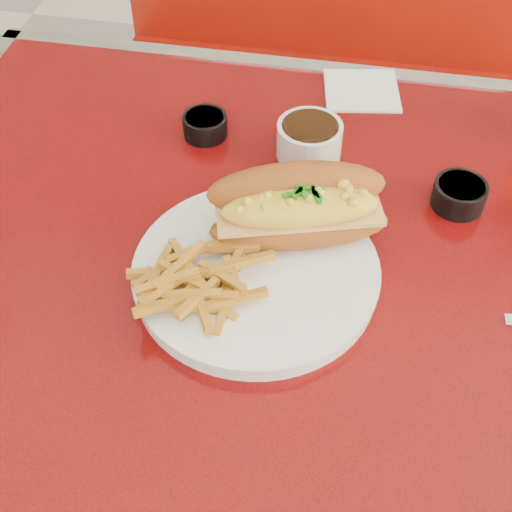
% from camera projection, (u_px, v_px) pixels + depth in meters
% --- Properties ---
extents(diner_table, '(1.23, 0.83, 0.77)m').
position_uv_depth(diner_table, '(329.00, 333.00, 0.98)').
color(diner_table, red).
rests_on(diner_table, ground).
extents(booth_bench_far, '(1.20, 0.51, 0.90)m').
position_uv_depth(booth_bench_far, '(359.00, 151.00, 1.75)').
color(booth_bench_far, maroon).
rests_on(booth_bench_far, ground).
extents(dinner_plate, '(0.37, 0.37, 0.02)m').
position_uv_depth(dinner_plate, '(256.00, 273.00, 0.82)').
color(dinner_plate, white).
rests_on(dinner_plate, diner_table).
extents(mac_hoagie, '(0.23, 0.16, 0.09)m').
position_uv_depth(mac_hoagie, '(298.00, 207.00, 0.83)').
color(mac_hoagie, '#9E5319').
rests_on(mac_hoagie, dinner_plate).
extents(fries_pile, '(0.14, 0.13, 0.04)m').
position_uv_depth(fries_pile, '(197.00, 276.00, 0.78)').
color(fries_pile, orange).
rests_on(fries_pile, dinner_plate).
extents(fork, '(0.06, 0.16, 0.00)m').
position_uv_depth(fork, '(320.00, 245.00, 0.84)').
color(fork, silver).
rests_on(fork, dinner_plate).
extents(gravy_ramekin, '(0.09, 0.09, 0.05)m').
position_uv_depth(gravy_ramekin, '(309.00, 139.00, 0.97)').
color(gravy_ramekin, white).
rests_on(gravy_ramekin, diner_table).
extents(sauce_cup_left, '(0.08, 0.08, 0.03)m').
position_uv_depth(sauce_cup_left, '(205.00, 125.00, 1.00)').
color(sauce_cup_left, black).
rests_on(sauce_cup_left, diner_table).
extents(sauce_cup_right, '(0.07, 0.07, 0.03)m').
position_uv_depth(sauce_cup_right, '(460.00, 194.00, 0.90)').
color(sauce_cup_right, black).
rests_on(sauce_cup_right, diner_table).
extents(paper_napkin, '(0.13, 0.13, 0.00)m').
position_uv_depth(paper_napkin, '(362.00, 90.00, 1.09)').
color(paper_napkin, white).
rests_on(paper_napkin, diner_table).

